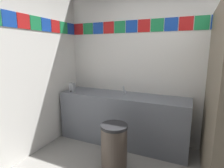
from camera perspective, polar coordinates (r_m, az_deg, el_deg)
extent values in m
cube|color=white|center=(3.02, 21.58, 5.29)|extent=(3.98, 0.08, 2.62)
cube|color=red|center=(3.60, -10.58, 16.67)|extent=(0.20, 0.01, 0.20)
cube|color=#1E8C4C|center=(3.49, -7.62, 16.95)|extent=(0.20, 0.01, 0.20)
cube|color=#1947B7|center=(3.38, -4.46, 17.20)|extent=(0.20, 0.01, 0.20)
cube|color=red|center=(3.29, -1.10, 17.41)|extent=(0.20, 0.01, 0.20)
cube|color=#1E8C4C|center=(3.21, 2.45, 17.57)|extent=(0.20, 0.01, 0.20)
cube|color=#1947B7|center=(3.14, 6.19, 17.67)|extent=(0.20, 0.01, 0.20)
cube|color=red|center=(3.08, 10.08, 17.70)|extent=(0.20, 0.01, 0.20)
cube|color=#1E8C4C|center=(3.03, 14.11, 17.65)|extent=(0.20, 0.01, 0.20)
cube|color=#1947B7|center=(3.00, 18.23, 17.52)|extent=(0.20, 0.01, 0.20)
cube|color=red|center=(2.98, 22.42, 17.29)|extent=(0.20, 0.01, 0.20)
cube|color=#1E8C4C|center=(2.98, 26.62, 16.98)|extent=(0.20, 0.01, 0.20)
cube|color=#1947B7|center=(2.99, 30.78, 16.58)|extent=(0.20, 0.01, 0.20)
cube|color=#1947B7|center=(2.69, -29.74, 17.49)|extent=(0.01, 0.20, 0.20)
cube|color=red|center=(2.82, -26.20, 17.43)|extent=(0.01, 0.20, 0.20)
cube|color=#1E8C4C|center=(2.96, -22.99, 17.31)|extent=(0.01, 0.20, 0.20)
cube|color=#1947B7|center=(3.11, -20.08, 17.17)|extent=(0.01, 0.20, 0.20)
cube|color=red|center=(3.26, -17.44, 17.00)|extent=(0.01, 0.20, 0.20)
cube|color=#1E8C4C|center=(3.42, -15.04, 16.82)|extent=(0.01, 0.20, 0.20)
cube|color=#1947B7|center=(3.58, -12.86, 16.62)|extent=(0.01, 0.20, 0.20)
cube|color=slate|center=(3.09, 3.25, -10.93)|extent=(2.12, 0.55, 0.83)
cube|color=slate|center=(3.21, 5.00, -3.10)|extent=(2.12, 0.03, 0.08)
cylinder|color=#F4DDD3|center=(2.95, 3.12, -4.65)|extent=(0.34, 0.34, 0.10)
cylinder|color=silver|center=(3.06, 4.08, -2.56)|extent=(0.04, 0.04, 0.05)
cylinder|color=silver|center=(3.00, 3.77, -1.46)|extent=(0.02, 0.06, 0.09)
cube|color=gray|center=(3.23, -12.46, -1.07)|extent=(0.09, 0.07, 0.16)
cylinder|color=black|center=(3.21, -12.89, -2.27)|extent=(0.02, 0.02, 0.03)
cube|color=#726651|center=(2.33, 28.90, -3.99)|extent=(0.04, 1.42, 2.04)
cylinder|color=silver|center=(1.64, 31.74, -6.40)|extent=(0.02, 0.02, 0.10)
cylinder|color=brown|center=(2.54, 0.66, -19.42)|extent=(0.35, 0.35, 0.56)
cylinder|color=#262628|center=(2.41, 0.67, -13.23)|extent=(0.35, 0.35, 0.04)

